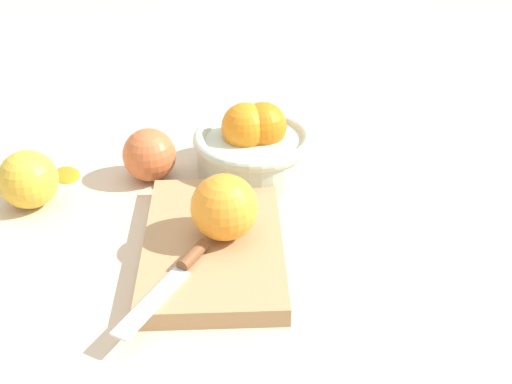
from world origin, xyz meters
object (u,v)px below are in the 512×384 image
Objects in this scene: bowl at (254,145)px; apple_front_center at (27,181)px; orange_on_board at (224,207)px; apple_front_left at (149,155)px; cutting_board at (214,244)px; knife at (176,274)px.

bowl is 2.22× the size of apple_front_center.
orange_on_board is at bearing 73.15° from apple_front_center.
bowl reaches higher than apple_front_center.
bowl is 0.15m from apple_front_left.
bowl is 0.19m from cutting_board.
bowl reaches higher than cutting_board.
apple_front_left is (0.03, -0.14, -0.01)m from bowl.
cutting_board is 3.47× the size of apple_front_left.
apple_front_left is at bearing -146.43° from cutting_board.
bowl reaches higher than orange_on_board.
knife is at bearing 54.12° from apple_front_center.
bowl reaches higher than knife.
bowl is 2.29× the size of apple_front_left.
orange_on_board is 0.52× the size of knife.
bowl is at bearing 166.27° from knife.
bowl is 0.19m from orange_on_board.
knife is at bearing -21.12° from cutting_board.
apple_front_center is (-0.08, -0.25, 0.03)m from cutting_board.
bowl is at bearing 100.34° from apple_front_left.
knife reaches higher than cutting_board.
knife is at bearing -13.73° from bowl.
apple_front_center is 0.16m from apple_front_left.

